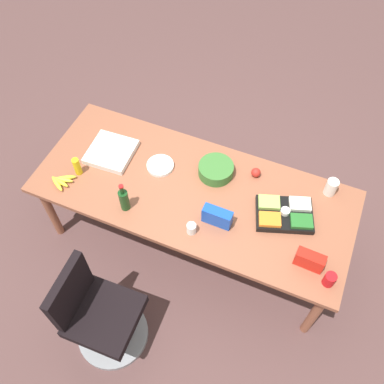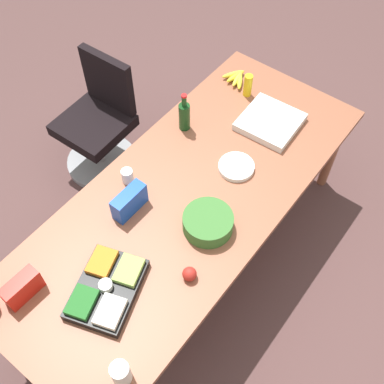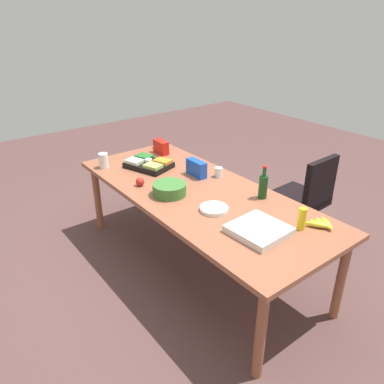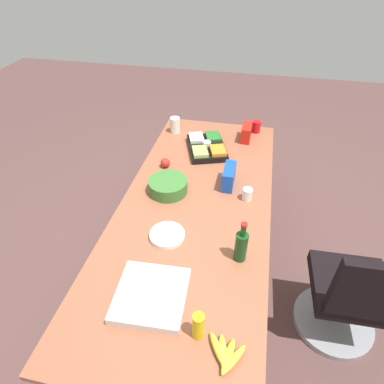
% 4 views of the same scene
% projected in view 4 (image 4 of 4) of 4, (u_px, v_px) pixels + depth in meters
% --- Properties ---
extents(ground_plane, '(10.00, 10.00, 0.00)m').
position_uv_depth(ground_plane, '(195.00, 271.00, 2.73)').
color(ground_plane, brown).
extents(conference_table, '(2.51, 1.04, 0.76)m').
position_uv_depth(conference_table, '(195.00, 211.00, 2.30)').
color(conference_table, '#94543A').
rests_on(conference_table, ground).
extents(office_chair, '(0.56, 0.56, 0.94)m').
position_uv_depth(office_chair, '(348.00, 301.00, 2.10)').
color(office_chair, gray).
rests_on(office_chair, ground).
extents(banana_bunch, '(0.19, 0.19, 0.04)m').
position_uv_depth(banana_bunch, '(226.00, 354.00, 1.43)').
color(banana_bunch, yellow).
rests_on(banana_bunch, conference_table).
extents(mustard_bottle, '(0.07, 0.07, 0.16)m').
position_uv_depth(mustard_bottle, '(198.00, 326.00, 1.47)').
color(mustard_bottle, yellow).
rests_on(mustard_bottle, conference_table).
extents(chip_bag_blue, '(0.22, 0.08, 0.15)m').
position_uv_depth(chip_bag_blue, '(229.00, 176.00, 2.38)').
color(chip_bag_blue, blue).
rests_on(chip_bag_blue, conference_table).
extents(paper_plate_stack, '(0.24, 0.24, 0.03)m').
position_uv_depth(paper_plate_stack, '(167.00, 235.00, 2.01)').
color(paper_plate_stack, white).
rests_on(paper_plate_stack, conference_table).
extents(apple_red, '(0.09, 0.09, 0.08)m').
position_uv_depth(apple_red, '(165.00, 163.00, 2.59)').
color(apple_red, '#B3261E').
rests_on(apple_red, conference_table).
extents(mayo_jar, '(0.10, 0.10, 0.14)m').
position_uv_depth(mayo_jar, '(175.00, 125.00, 3.02)').
color(mayo_jar, white).
rests_on(mayo_jar, conference_table).
extents(veggie_tray, '(0.50, 0.42, 0.09)m').
position_uv_depth(veggie_tray, '(207.00, 147.00, 2.79)').
color(veggie_tray, black).
rests_on(veggie_tray, conference_table).
extents(pizza_box, '(0.38, 0.38, 0.05)m').
position_uv_depth(pizza_box, '(151.00, 295.00, 1.66)').
color(pizza_box, silver).
rests_on(pizza_box, conference_table).
extents(chip_bag_red, '(0.20, 0.09, 0.14)m').
position_uv_depth(chip_bag_red, '(246.00, 132.00, 2.91)').
color(chip_bag_red, red).
rests_on(chip_bag_red, conference_table).
extents(wine_bottle, '(0.09, 0.09, 0.28)m').
position_uv_depth(wine_bottle, '(241.00, 246.00, 1.82)').
color(wine_bottle, '#154019').
rests_on(wine_bottle, conference_table).
extents(salad_bowl, '(0.34, 0.34, 0.10)m').
position_uv_depth(salad_bowl, '(168.00, 186.00, 2.34)').
color(salad_bowl, '#39702F').
rests_on(salad_bowl, conference_table).
extents(paper_cup, '(0.08, 0.08, 0.09)m').
position_uv_depth(paper_cup, '(247.00, 194.00, 2.27)').
color(paper_cup, white).
rests_on(paper_cup, conference_table).
extents(red_solo_cup, '(0.08, 0.08, 0.11)m').
position_uv_depth(red_solo_cup, '(256.00, 127.00, 3.03)').
color(red_solo_cup, red).
rests_on(red_solo_cup, conference_table).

